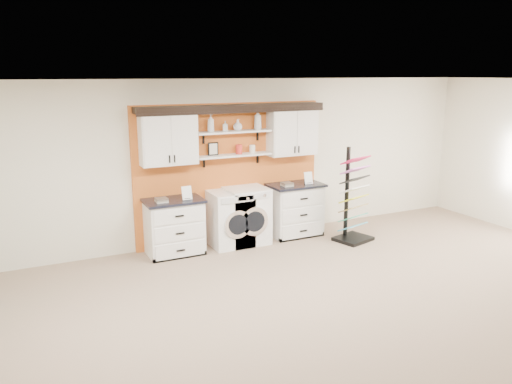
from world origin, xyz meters
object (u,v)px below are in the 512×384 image
dryer (246,215)px  base_cabinet_right (295,210)px  washer (230,218)px  sample_rack (353,211)px  base_cabinet_left (174,227)px

dryer → base_cabinet_right: bearing=0.2°
washer → sample_rack: size_ratio=0.57×
base_cabinet_left → washer: size_ratio=0.99×
washer → sample_rack: bearing=-19.1°
base_cabinet_right → sample_rack: 1.04m
washer → sample_rack: 2.16m
base_cabinet_right → washer: size_ratio=1.03×
dryer → washer: bearing=180.0°
sample_rack → base_cabinet_left: bearing=151.0°
base_cabinet_left → washer: washer is taller
base_cabinet_left → dryer: bearing=-0.2°
base_cabinet_left → sample_rack: size_ratio=0.57×
washer → dryer: size_ratio=0.97×
sample_rack → dryer: bearing=142.1°
base_cabinet_right → washer: bearing=-179.8°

